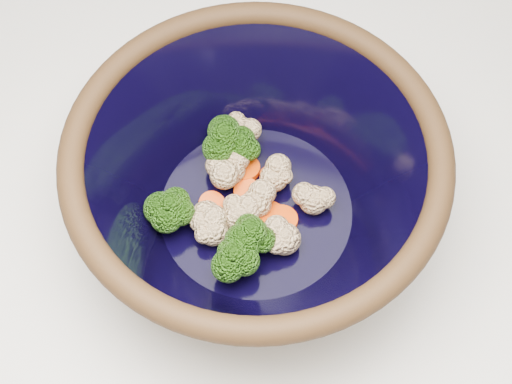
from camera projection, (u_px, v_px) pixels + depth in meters
name	position (u px, v px, depth m)	size (l,w,h in m)	color
counter	(223.00, 367.00, 1.07)	(1.20, 1.20, 0.90)	white
mixing_bowl	(256.00, 184.00, 0.61)	(0.38, 0.38, 0.14)	black
vegetable_pile	(237.00, 195.00, 0.64)	(0.15, 0.17, 0.05)	#608442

